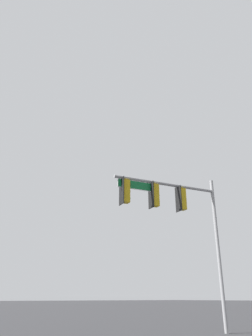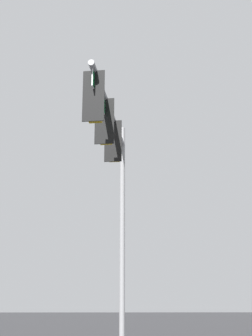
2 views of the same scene
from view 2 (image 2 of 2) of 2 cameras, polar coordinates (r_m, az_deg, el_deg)
The scene contains 1 object.
signal_pole_near at distance 13.46m, azimuth -1.85°, elevation 1.75°, with size 5.63×1.53×7.41m.
Camera 2 is at (8.35, -7.22, 1.32)m, focal length 50.00 mm.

